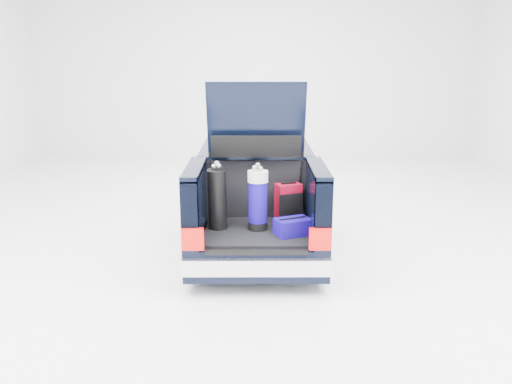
{
  "coord_description": "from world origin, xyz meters",
  "views": [
    {
      "loc": [
        -0.03,
        -8.08,
        2.83
      ],
      "look_at": [
        0.0,
        -0.5,
        0.85
      ],
      "focal_mm": 38.0,
      "sensor_mm": 36.0,
      "label": 1
    }
  ],
  "objects_px": {
    "black_golf_bag": "(217,199)",
    "blue_golf_bag": "(258,200)",
    "blue_duffel": "(293,227)",
    "car": "(256,193)",
    "red_suitcase": "(288,203)"
  },
  "relations": [
    {
      "from": "black_golf_bag",
      "to": "blue_golf_bag",
      "type": "xyz_separation_m",
      "value": [
        0.52,
        -0.03,
        -0.0
      ]
    },
    {
      "from": "blue_duffel",
      "to": "black_golf_bag",
      "type": "bearing_deg",
      "value": 142.4
    },
    {
      "from": "car",
      "to": "blue_golf_bag",
      "type": "bearing_deg",
      "value": -89.25
    },
    {
      "from": "red_suitcase",
      "to": "blue_golf_bag",
      "type": "xyz_separation_m",
      "value": [
        -0.41,
        -0.34,
        0.14
      ]
    },
    {
      "from": "car",
      "to": "blue_duffel",
      "type": "height_order",
      "value": "car"
    },
    {
      "from": "red_suitcase",
      "to": "blue_duffel",
      "type": "relative_size",
      "value": 1.08
    },
    {
      "from": "car",
      "to": "blue_golf_bag",
      "type": "height_order",
      "value": "car"
    },
    {
      "from": "black_golf_bag",
      "to": "car",
      "type": "bearing_deg",
      "value": 90.13
    },
    {
      "from": "car",
      "to": "blue_duffel",
      "type": "xyz_separation_m",
      "value": [
        0.46,
        -1.76,
        0.03
      ]
    },
    {
      "from": "car",
      "to": "blue_duffel",
      "type": "relative_size",
      "value": 9.26
    },
    {
      "from": "red_suitcase",
      "to": "blue_duffel",
      "type": "distance_m",
      "value": 0.58
    },
    {
      "from": "black_golf_bag",
      "to": "blue_golf_bag",
      "type": "bearing_deg",
      "value": 14.93
    },
    {
      "from": "car",
      "to": "red_suitcase",
      "type": "height_order",
      "value": "car"
    },
    {
      "from": "red_suitcase",
      "to": "black_golf_bag",
      "type": "bearing_deg",
      "value": 177.81
    },
    {
      "from": "black_golf_bag",
      "to": "red_suitcase",
      "type": "bearing_deg",
      "value": 37.05
    }
  ]
}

